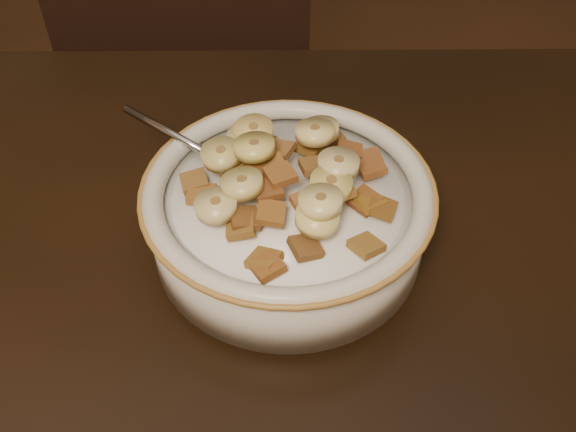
{
  "coord_description": "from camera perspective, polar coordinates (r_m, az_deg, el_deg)",
  "views": [
    {
      "loc": [
        0.21,
        -0.2,
        1.14
      ],
      "look_at": [
        0.22,
        0.15,
        0.78
      ],
      "focal_mm": 40.0,
      "sensor_mm": 36.0,
      "label": 1
    }
  ],
  "objects": [
    {
      "name": "banana_slice_9",
      "position": [
        0.44,
        2.63,
        -0.15
      ],
      "size": [
        0.03,
        0.03,
        0.01
      ],
      "primitive_type": "cylinder",
      "rotation": [
        -0.11,
        -0.05,
        3.05
      ],
      "color": "#F9E77F",
      "rests_on": "milk"
    },
    {
      "name": "cereal_square_23",
      "position": [
        0.44,
        -2.15,
        -3.9
      ],
      "size": [
        0.03,
        0.03,
        0.01
      ],
      "primitive_type": "cube",
      "rotation": [
        -0.21,
        0.15,
        1.03
      ],
      "color": "brown",
      "rests_on": "milk"
    },
    {
      "name": "banana_slice_1",
      "position": [
        0.48,
        4.51,
        4.64
      ],
      "size": [
        0.04,
        0.04,
        0.01
      ],
      "primitive_type": "cylinder",
      "rotation": [
        -0.0,
        0.03,
        0.72
      ],
      "color": "beige",
      "rests_on": "milk"
    },
    {
      "name": "cereal_square_26",
      "position": [
        0.5,
        7.39,
        4.29
      ],
      "size": [
        0.02,
        0.02,
        0.01
      ],
      "primitive_type": "cube",
      "rotation": [
        -0.12,
        0.09,
        1.81
      ],
      "color": "#985121",
      "rests_on": "milk"
    },
    {
      "name": "spoon",
      "position": [
        0.5,
        -3.39,
        3.52
      ],
      "size": [
        0.06,
        0.06,
        0.01
      ],
      "primitive_type": "ellipsoid",
      "rotation": [
        0.0,
        0.0,
        4.13
      ],
      "color": "#A5A8AF",
      "rests_on": "cereal_bowl"
    },
    {
      "name": "cereal_square_8",
      "position": [
        0.5,
        -8.33,
        3.06
      ],
      "size": [
        0.02,
        0.02,
        0.01
      ],
      "primitive_type": "cube",
      "rotation": [
        -0.13,
        -0.02,
        1.79
      ],
      "color": "brown",
      "rests_on": "milk"
    },
    {
      "name": "banana_slice_3",
      "position": [
        0.52,
        -3.73,
        7.04
      ],
      "size": [
        0.04,
        0.04,
        0.01
      ],
      "primitive_type": "cylinder",
      "rotation": [
        -0.13,
        0.06,
        2.08
      ],
      "color": "#D2C68A",
      "rests_on": "milk"
    },
    {
      "name": "cereal_square_13",
      "position": [
        0.46,
        -3.89,
        -0.22
      ],
      "size": [
        0.02,
        0.02,
        0.01
      ],
      "primitive_type": "cube",
      "rotation": [
        0.17,
        -0.05,
        1.73
      ],
      "color": "brown",
      "rests_on": "milk"
    },
    {
      "name": "cereal_square_4",
      "position": [
        0.54,
        3.71,
        7.06
      ],
      "size": [
        0.03,
        0.03,
        0.01
      ],
      "primitive_type": "cube",
      "rotation": [
        0.05,
        0.09,
        0.48
      ],
      "color": "brown",
      "rests_on": "milk"
    },
    {
      "name": "banana_slice_11",
      "position": [
        0.51,
        -3.08,
        7.56
      ],
      "size": [
        0.04,
        0.04,
        0.01
      ],
      "primitive_type": "cylinder",
      "rotation": [
        -0.13,
        -0.04,
        2.47
      ],
      "color": "#FFE27C",
      "rests_on": "milk"
    },
    {
      "name": "cereal_square_18",
      "position": [
        0.49,
        -4.56,
        4.15
      ],
      "size": [
        0.03,
        0.03,
        0.01
      ],
      "primitive_type": "cube",
      "rotation": [
        -0.05,
        -0.08,
        1.16
      ],
      "color": "brown",
      "rests_on": "milk"
    },
    {
      "name": "cereal_square_10",
      "position": [
        0.45,
        -4.25,
        -0.96
      ],
      "size": [
        0.02,
        0.02,
        0.01
      ],
      "primitive_type": "cube",
      "rotation": [
        -0.21,
        0.03,
        1.58
      ],
      "color": "brown",
      "rests_on": "milk"
    },
    {
      "name": "cereal_square_6",
      "position": [
        0.52,
        7.23,
        4.95
      ],
      "size": [
        0.02,
        0.02,
        0.01
      ],
      "primitive_type": "cube",
      "rotation": [
        0.09,
        -0.13,
        0.14
      ],
      "color": "brown",
      "rests_on": "milk"
    },
    {
      "name": "banana_slice_7",
      "position": [
        0.49,
        -5.96,
        5.48
      ],
      "size": [
        0.04,
        0.04,
        0.02
      ],
      "primitive_type": "cylinder",
      "rotation": [
        -0.07,
        -0.13,
        1.33
      ],
      "color": "#D2C86B",
      "rests_on": "milk"
    },
    {
      "name": "cereal_square_5",
      "position": [
        0.49,
        2.31,
        4.5
      ],
      "size": [
        0.02,
        0.02,
        0.01
      ],
      "primitive_type": "cube",
      "rotation": [
        -0.19,
        0.04,
        0.19
      ],
      "color": "brown",
      "rests_on": "milk"
    },
    {
      "name": "cereal_square_19",
      "position": [
        0.52,
        5.48,
        5.83
      ],
      "size": [
        0.02,
        0.02,
        0.01
      ],
      "primitive_type": "cube",
      "rotation": [
        0.13,
        -0.17,
        2.94
      ],
      "color": "brown",
      "rests_on": "milk"
    },
    {
      "name": "cereal_square_11",
      "position": [
        0.46,
        1.74,
        1.21
      ],
      "size": [
        0.03,
        0.03,
        0.01
      ],
      "primitive_type": "cube",
      "rotation": [
        -0.02,
        -0.09,
        1.98
      ],
      "color": "#9B6631",
      "rests_on": "milk"
    },
    {
      "name": "cereal_square_29",
      "position": [
        0.52,
        1.9,
        6.29
      ],
      "size": [
        0.03,
        0.03,
        0.01
      ],
      "primitive_type": "cube",
      "rotation": [
        0.03,
        0.0,
        1.03
      ],
      "color": "#9E6C2A",
      "rests_on": "milk"
    },
    {
      "name": "cereal_square_25",
      "position": [
        0.43,
        -1.87,
        -4.48
      ],
      "size": [
        0.03,
        0.03,
        0.01
      ],
      "primitive_type": "cube",
      "rotation": [
        -0.12,
        0.09,
        2.06
      ],
      "color": "#985422",
      "rests_on": "milk"
    },
    {
      "name": "cereal_square_7",
      "position": [
        0.51,
        -3.55,
        5.89
      ],
      "size": [
        0.02,
        0.02,
        0.01
      ],
      "primitive_type": "cube",
      "rotation": [
        0.1,
        0.07,
        1.56
      ],
      "color": "brown",
      "rests_on": "milk"
    },
    {
      "name": "cereal_square_9",
      "position": [
        0.47,
        4.56,
        2.27
      ],
      "size": [
        0.03,
        0.03,
        0.01
      ],
      "primitive_type": "cube",
      "rotation": [
        -0.14,
        0.13,
        1.89
      ],
      "color": "brown",
      "rests_on": "milk"
    },
    {
      "name": "cereal_square_12",
      "position": [
        0.47,
        -1.75,
        2.4
      ],
      "size": [
        0.02,
        0.02,
        0.01
      ],
      "primitive_type": "cube",
      "rotation": [
        0.03,
        -0.08,
        0.18
      ],
      "color": "brown",
      "rests_on": "milk"
    },
    {
      "name": "banana_slice_6",
      "position": [
        0.46,
        -6.41,
        0.93
      ],
      "size": [
        0.04,
        0.04,
        0.01
      ],
      "primitive_type": "cylinder",
      "rotation": [
        -0.01,
        -0.1,
        0.24
      ],
      "color": "beige",
      "rests_on": "milk"
    },
    {
      "name": "cereal_square_0",
      "position": [
        0.46,
        3.14,
        0.69
      ],
      "size": [
        0.03,
        0.03,
        0.01
      ],
      "primitive_type": "cube",
      "rotation": [
        -0.13,
        0.1,
        1.15
      ],
      "color": "brown",
      "rests_on": "milk"
    },
    {
      "name": "cereal_square_24",
      "position": [
        0.44,
        1.57,
        -2.8
      ],
      "size": [
        0.03,
        0.03,
        0.01
      ],
      "primitive_type": "cube",
      "rotation": [
        0.24,
        -0.09,
        1.94
      ],
      "color": "brown",
      "rests_on": "milk"
    },
    {
      "name": "banana_slice_2",
      "position": [
        0.5,
        2.41,
        7.45
      ],
      "size": [
        0.03,
        0.03,
        0.01
      ],
      "primitive_type": "cylinder",
      "rotation": [
        -0.01,
        0.12,
        1.64
      ],
      "color": "#FFDE7F",
      "rests_on": "milk"
    },
    {
      "name": "cereal_square_2",
      "position": [
        0.47,
        8.37,
        0.75
      ],
      "size": [
        0.03,
        0.03,
        0.01
      ],
      "primitive_type": "cube",
      "rotation": [
        0.19,
        0.13,
        1.19
      ],
      "color": "brown",
      "rests_on": "milk"
    },
    {
      "name": "banana_slice_8",
      "position": [
        0.44,
        2.91,
        1.29
      ],
      "size": [
        0.04,
        0.04,
        0.01
      ],
      "primitive_type": "cylinder",
      "rotation": [
        -0.03,
        0.1,
        2.22
      ],
      "color": "beige",
      "rests_on": "milk"
    },
    {
      "name": "cereal_square_21",
      "position": [
        0.51,
        -0.76,
        5.85
      ],
      "size": [
        0.03,
        0.03,
        0.01
      ],
      "primitive_type": "cube",
      "rotation": [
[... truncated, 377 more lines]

